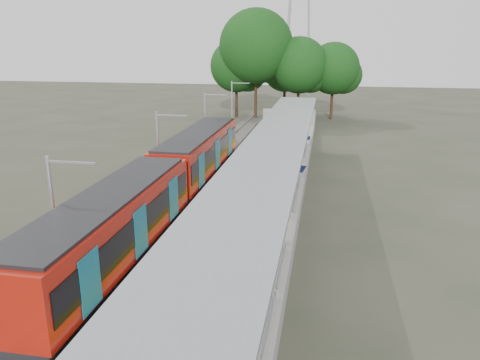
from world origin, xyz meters
name	(u,v)px	position (x,y,z in m)	size (l,w,h in m)	color
trackbed	(191,189)	(-4.50, 20.00, 0.12)	(3.00, 70.00, 0.24)	#59544C
platform	(257,187)	(0.00, 20.00, 0.50)	(6.00, 50.00, 1.00)	gray
tactile_strip	(219,178)	(-2.55, 20.00, 1.01)	(0.60, 50.00, 0.02)	gold
end_fence	(289,114)	(0.00, 44.95, 1.60)	(6.00, 0.10, 1.20)	#9EA0A5
train	(166,182)	(-4.50, 15.11, 2.05)	(2.74, 27.60, 3.62)	black
canopy	(277,145)	(1.61, 16.19, 4.20)	(3.27, 38.00, 3.66)	#9EA0A5
tree_cluster	(275,59)	(-2.49, 51.75, 7.52)	(18.85, 13.41, 13.62)	#382316
catenary_masts	(160,151)	(-6.22, 19.00, 2.91)	(2.08, 48.16, 5.40)	#9EA0A5
bench_near	(235,303)	(1.58, 4.23, 1.55)	(0.65, 1.58, 1.05)	#0E184A
bench_mid	(300,167)	(2.61, 21.52, 1.56)	(0.68, 1.61, 1.07)	#0E184A
bench_far	(307,137)	(2.62, 32.45, 1.48)	(0.41, 1.33, 0.91)	#0E184A
info_pillar_near	(264,220)	(1.59, 11.06, 1.79)	(0.41, 0.41, 1.81)	beige
info_pillar_far	(282,147)	(1.02, 26.12, 1.87)	(0.45, 0.45, 2.00)	beige
litter_bin	(287,177)	(1.98, 19.16, 1.52)	(0.51, 0.51, 1.03)	#9EA0A5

